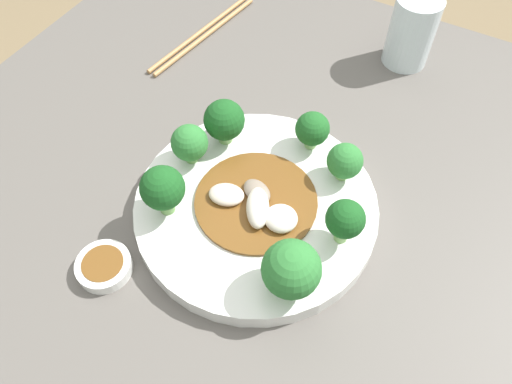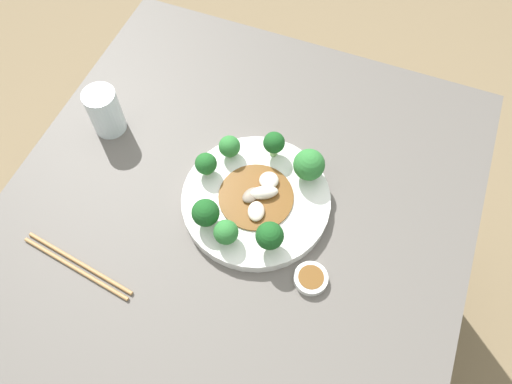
# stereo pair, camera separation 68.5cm
# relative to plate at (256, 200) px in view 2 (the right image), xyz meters

# --- Properties ---
(ground_plane) EXTENTS (8.00, 8.00, 0.00)m
(ground_plane) POSITION_rel_plate_xyz_m (-0.03, -0.01, -0.79)
(ground_plane) COLOR #7F6B4C
(table) EXTENTS (0.88, 0.91, 0.78)m
(table) POSITION_rel_plate_xyz_m (-0.03, -0.01, -0.40)
(table) COLOR #5B5651
(table) RESTS_ON ground_plane
(plate) EXTENTS (0.28, 0.28, 0.02)m
(plate) POSITION_rel_plate_xyz_m (0.00, 0.00, 0.00)
(plate) COLOR white
(plate) RESTS_ON table
(broccoli_southeast) EXTENTS (0.05, 0.05, 0.07)m
(broccoli_southeast) POSITION_rel_plate_xyz_m (0.06, -0.08, 0.05)
(broccoli_southeast) COLOR #70A356
(broccoli_southeast) RESTS_ON plate
(broccoli_southwest) EXTENTS (0.05, 0.05, 0.06)m
(broccoli_southwest) POSITION_rel_plate_xyz_m (-0.06, -0.08, 0.05)
(broccoli_southwest) COLOR #89B76B
(broccoli_southwest) RESTS_ON plate
(broccoli_south) EXTENTS (0.04, 0.04, 0.05)m
(broccoli_south) POSITION_rel_plate_xyz_m (-0.02, -0.10, 0.04)
(broccoli_south) COLOR #70A356
(broccoli_south) RESTS_ON plate
(broccoli_northwest) EXTENTS (0.04, 0.04, 0.05)m
(broccoli_northwest) POSITION_rel_plate_xyz_m (-0.08, 0.07, 0.04)
(broccoli_northwest) COLOR #89B76B
(broccoli_northwest) RESTS_ON plate
(broccoli_northeast) EXTENTS (0.06, 0.06, 0.07)m
(broccoli_northeast) POSITION_rel_plate_xyz_m (0.07, 0.08, 0.05)
(broccoli_northeast) COLOR #89B76B
(broccoli_northeast) RESTS_ON plate
(broccoli_west) EXTENTS (0.04, 0.04, 0.05)m
(broccoli_west) POSITION_rel_plate_xyz_m (-0.11, 0.02, 0.04)
(broccoli_west) COLOR #89B76B
(broccoli_west) RESTS_ON plate
(broccoli_north) EXTENTS (0.04, 0.04, 0.06)m
(broccoli_north) POSITION_rel_plate_xyz_m (-0.00, 0.10, 0.05)
(broccoli_north) COLOR #89B76B
(broccoli_north) RESTS_ON plate
(stirfry_center) EXTENTS (0.14, 0.14, 0.02)m
(stirfry_center) POSITION_rel_plate_xyz_m (0.00, 0.00, 0.02)
(stirfry_center) COLOR brown
(stirfry_center) RESTS_ON plate
(drinking_glass) EXTENTS (0.07, 0.07, 0.10)m
(drinking_glass) POSITION_rel_plate_xyz_m (-0.35, 0.06, 0.04)
(drinking_glass) COLOR silver
(drinking_glass) RESTS_ON table
(chopsticks) EXTENTS (0.23, 0.05, 0.01)m
(chopsticks) POSITION_rel_plate_xyz_m (-0.25, -0.24, -0.01)
(chopsticks) COLOR #AD7F4C
(chopsticks) RESTS_ON table
(sauce_dish) EXTENTS (0.06, 0.06, 0.02)m
(sauce_dish) POSITION_rel_plate_xyz_m (0.15, -0.11, -0.00)
(sauce_dish) COLOR white
(sauce_dish) RESTS_ON table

